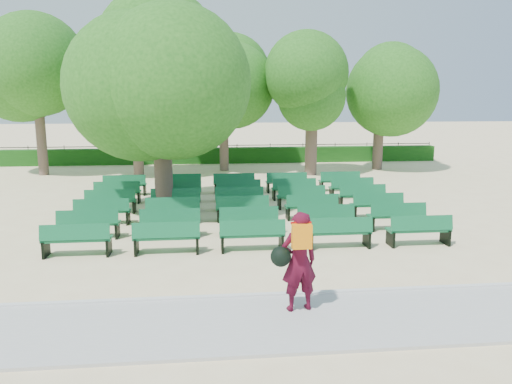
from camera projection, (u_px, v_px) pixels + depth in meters
ground at (237, 220)px, 15.80m from camera, size 120.00×120.00×0.00m
paving at (265, 323)px, 8.56m from camera, size 30.00×2.20×0.06m
curb at (258, 296)px, 9.68m from camera, size 30.00×0.12×0.10m
hedge at (221, 155)px, 29.38m from camera, size 26.00×0.70×0.90m
fence at (220, 162)px, 29.86m from camera, size 26.00×0.10×1.02m
tree_line at (224, 173)px, 25.56m from camera, size 21.80×6.80×7.04m
bench_array at (242, 212)px, 16.52m from camera, size 1.66×0.53×1.04m
tree_among at (160, 76)px, 16.09m from camera, size 4.59×4.59×6.61m
person at (298, 260)px, 8.87m from camera, size 0.89×0.57×1.82m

